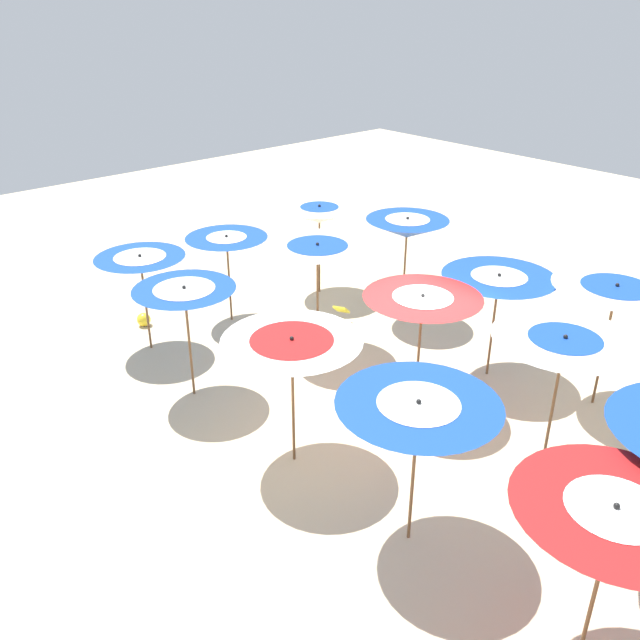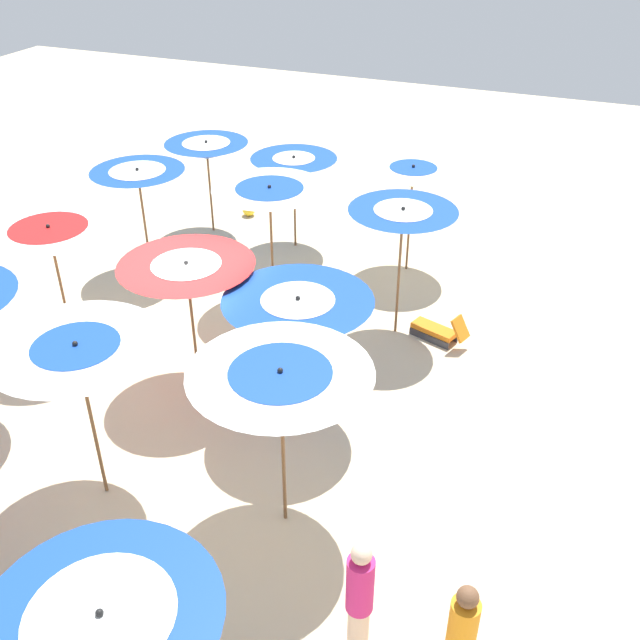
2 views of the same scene
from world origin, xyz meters
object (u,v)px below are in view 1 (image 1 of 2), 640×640
at_px(beach_umbrella_2, 292,350).
at_px(lounger_1, 333,326).
at_px(beach_umbrella_5, 227,244).
at_px(beach_umbrella_11, 407,228).
at_px(beach_ball, 144,319).
at_px(beach_umbrella_12, 498,286).
at_px(beach_umbrella_4, 613,521).
at_px(beach_umbrella_8, 563,350).
at_px(beach_umbrella_10, 319,215).
at_px(beach_umbrella_3, 418,413).
at_px(beach_umbrella_13, 615,294).
at_px(lounger_0, 424,300).
at_px(beach_umbrella_0, 141,265).
at_px(beach_umbrella_1, 185,296).
at_px(beach_umbrella_7, 422,305).
at_px(beach_umbrella_6, 317,253).

bearing_deg(beach_umbrella_2, lounger_1, -50.38).
relative_size(beach_umbrella_5, beach_umbrella_11, 0.85).
bearing_deg(beach_ball, beach_umbrella_12, -147.48).
xyz_separation_m(beach_umbrella_4, beach_umbrella_12, (4.73, -4.67, -0.16)).
relative_size(beach_umbrella_8, beach_umbrella_10, 1.07).
bearing_deg(beach_umbrella_3, beach_umbrella_13, -89.56).
bearing_deg(lounger_0, beach_umbrella_8, 76.56).
distance_m(beach_umbrella_13, lounger_0, 5.51).
bearing_deg(beach_umbrella_2, beach_umbrella_0, -1.20).
bearing_deg(beach_ball, beach_umbrella_10, -105.58).
xyz_separation_m(beach_umbrella_11, lounger_0, (0.01, -0.82, -2.07)).
distance_m(beach_umbrella_1, beach_umbrella_3, 5.44).
relative_size(beach_umbrella_4, lounger_0, 2.09).
height_order(beach_umbrella_7, lounger_0, beach_umbrella_7).
bearing_deg(lounger_0, beach_umbrella_2, 40.34).
bearing_deg(beach_umbrella_8, beach_umbrella_5, 4.39).
bearing_deg(beach_umbrella_8, beach_ball, 14.45).
xyz_separation_m(beach_umbrella_4, beach_ball, (11.48, -0.37, -1.99)).
xyz_separation_m(beach_umbrella_3, lounger_0, (5.07, -6.21, -1.97)).
bearing_deg(beach_umbrella_13, beach_umbrella_7, 49.63).
height_order(beach_umbrella_4, beach_umbrella_5, beach_umbrella_4).
relative_size(beach_umbrella_2, beach_umbrella_4, 0.99).
xyz_separation_m(beach_umbrella_0, lounger_1, (-2.17, -3.54, -1.80)).
height_order(beach_umbrella_2, beach_umbrella_13, beach_umbrella_13).
bearing_deg(beach_umbrella_4, beach_ball, -1.83).
relative_size(beach_umbrella_5, beach_umbrella_13, 0.86).
distance_m(beach_umbrella_3, beach_ball, 9.03).
height_order(beach_umbrella_11, beach_umbrella_12, beach_umbrella_11).
distance_m(beach_umbrella_0, beach_umbrella_7, 6.07).
xyz_separation_m(beach_umbrella_12, beach_umbrella_13, (-2.01, -0.65, 0.31)).
xyz_separation_m(beach_umbrella_0, beach_umbrella_2, (-5.19, 0.11, 0.13)).
relative_size(lounger_1, beach_ball, 4.03).
height_order(beach_umbrella_1, beach_umbrella_4, beach_umbrella_4).
height_order(beach_umbrella_2, lounger_0, beach_umbrella_2).
height_order(beach_umbrella_2, beach_umbrella_3, beach_umbrella_3).
bearing_deg(beach_umbrella_13, beach_umbrella_6, 26.58).
bearing_deg(beach_umbrella_1, beach_umbrella_11, -93.65).
height_order(beach_umbrella_6, beach_umbrella_7, beach_umbrella_6).
distance_m(beach_umbrella_4, beach_umbrella_11, 9.41).
height_order(beach_umbrella_7, beach_umbrella_13, beach_umbrella_13).
distance_m(beach_umbrella_1, beach_umbrella_8, 6.64).
distance_m(beach_umbrella_2, beach_umbrella_12, 4.84).
distance_m(beach_umbrella_8, beach_umbrella_12, 3.16).
bearing_deg(beach_umbrella_13, lounger_0, -9.52).
bearing_deg(beach_umbrella_0, beach_umbrella_10, -91.83).
distance_m(beach_umbrella_1, beach_umbrella_13, 7.81).
xyz_separation_m(beach_umbrella_5, beach_umbrella_8, (-8.14, -0.62, 0.35)).
distance_m(beach_umbrella_1, beach_umbrella_11, 5.69).
distance_m(beach_umbrella_6, beach_ball, 4.79).
relative_size(beach_umbrella_3, beach_umbrella_11, 0.94).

